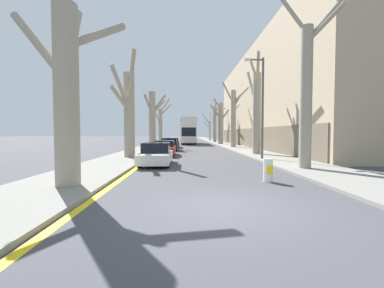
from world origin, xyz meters
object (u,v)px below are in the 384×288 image
at_px(street_tree_left_0, 67,89).
at_px(street_tree_right_1, 257,109).
at_px(street_tree_right_3, 220,122).
at_px(street_tree_right_4, 215,123).
at_px(parked_car_0, 156,154).
at_px(parked_car_1, 165,148).
at_px(street_tree_left_1, 129,111).
at_px(street_tree_right_5, 209,129).
at_px(parked_car_2, 169,144).
at_px(street_tree_right_2, 234,115).
at_px(parked_car_3, 172,143).
at_px(traffic_bollard, 268,170).
at_px(street_tree_right_0, 307,88).
at_px(street_tree_left_3, 161,124).
at_px(lamp_post, 261,103).
at_px(street_tree_left_2, 153,118).
at_px(double_decker_bus, 188,130).

xyz_separation_m(street_tree_left_0, street_tree_right_1, (10.12, 13.10, 0.61)).
height_order(street_tree_right_3, street_tree_right_4, street_tree_right_4).
bearing_deg(parked_car_0, parked_car_1, 90.00).
distance_m(street_tree_left_1, parked_car_0, 5.37).
distance_m(street_tree_right_5, parked_car_2, 35.20).
xyz_separation_m(street_tree_right_2, parked_car_1, (-7.99, -11.34, -3.58)).
distance_m(street_tree_right_1, parked_car_3, 14.35).
bearing_deg(parked_car_3, street_tree_left_0, -95.25).
height_order(street_tree_right_5, traffic_bollard, street_tree_right_5).
bearing_deg(parked_car_1, street_tree_right_0, -48.10).
relative_size(street_tree_left_1, parked_car_2, 1.77).
xyz_separation_m(street_tree_left_0, street_tree_right_0, (10.14, 4.06, 0.79)).
height_order(street_tree_left_1, street_tree_right_0, street_tree_right_0).
xyz_separation_m(street_tree_right_1, parked_car_1, (-7.86, -0.26, -3.39)).
bearing_deg(street_tree_left_3, street_tree_right_5, 62.37).
xyz_separation_m(street_tree_right_2, street_tree_right_5, (-0.34, 29.42, -1.22)).
height_order(street_tree_right_4, lamp_post, street_tree_right_4).
height_order(street_tree_left_2, street_tree_left_3, street_tree_left_3).
bearing_deg(street_tree_left_1, street_tree_left_2, 89.15).
relative_size(street_tree_left_1, parked_car_3, 1.92).
xyz_separation_m(double_decker_bus, parked_car_0, (-2.30, -30.16, -1.88)).
xyz_separation_m(street_tree_left_3, street_tree_right_1, (10.25, -21.31, 0.62)).
xyz_separation_m(street_tree_left_1, double_decker_bus, (4.74, 26.33, -1.00)).
relative_size(street_tree_left_0, parked_car_2, 1.52).
height_order(street_tree_left_0, parked_car_3, street_tree_left_0).
relative_size(street_tree_left_1, traffic_bollard, 8.55).
relative_size(street_tree_right_4, parked_car_3, 1.94).
bearing_deg(lamp_post, street_tree_left_3, 110.24).
distance_m(street_tree_right_0, traffic_bollard, 5.65).
bearing_deg(street_tree_left_0, lamp_post, 43.95).
bearing_deg(street_tree_right_1, street_tree_right_5, 90.29).
relative_size(double_decker_bus, lamp_post, 1.56).
relative_size(parked_car_0, parked_car_1, 0.92).
height_order(street_tree_right_1, street_tree_right_3, street_tree_right_1).
bearing_deg(street_tree_right_4, street_tree_left_0, -103.06).
distance_m(street_tree_left_0, street_tree_right_0, 10.95).
distance_m(street_tree_right_1, street_tree_right_3, 20.75).
height_order(street_tree_left_3, street_tree_right_3, street_tree_right_3).
xyz_separation_m(street_tree_right_2, street_tree_right_3, (-0.37, 9.67, -0.48)).
relative_size(street_tree_left_1, street_tree_right_4, 0.99).
bearing_deg(street_tree_left_1, double_decker_bus, 79.80).
relative_size(street_tree_right_5, traffic_bollard, 8.01).
distance_m(street_tree_left_3, parked_car_3, 10.45).
height_order(double_decker_bus, traffic_bollard, double_decker_bus).
distance_m(street_tree_left_0, parked_car_3, 24.88).
bearing_deg(street_tree_left_2, street_tree_right_2, 7.53).
bearing_deg(street_tree_right_0, street_tree_left_0, -158.17).
xyz_separation_m(street_tree_right_5, parked_car_0, (-7.65, -47.14, -2.35)).
bearing_deg(parked_car_3, lamp_post, -65.94).
xyz_separation_m(parked_car_3, traffic_bollard, (4.94, -23.64, -0.17)).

